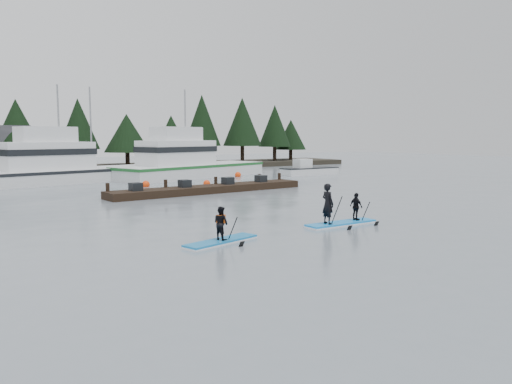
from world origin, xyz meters
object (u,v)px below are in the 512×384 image
fishing_boat_large (64,175)px  paddleboard_solo (221,231)px  floating_dock (210,189)px  fishing_boat_medium (189,170)px  paddleboard_duo (339,211)px

fishing_boat_large → paddleboard_solo: 28.22m
floating_dock → fishing_boat_medium: bearing=66.2°
fishing_boat_medium → floating_dock: 13.29m
paddleboard_solo → floating_dock: bearing=48.0°
paddleboard_solo → paddleboard_duo: size_ratio=0.91×
fishing_boat_medium → paddleboard_solo: fishing_boat_medium is taller
fishing_boat_large → floating_dock: 14.99m
floating_dock → paddleboard_duo: paddleboard_duo is taller
fishing_boat_medium → paddleboard_duo: bearing=-119.1°
paddleboard_solo → paddleboard_duo: bearing=-11.9°
paddleboard_duo → fishing_boat_medium: bearing=77.8°
floating_dock → paddleboard_solo: 16.59m
fishing_boat_medium → floating_dock: size_ratio=1.11×
fishing_boat_medium → floating_dock: bearing=-126.5°
fishing_boat_large → fishing_boat_medium: (11.11, -0.73, -0.01)m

